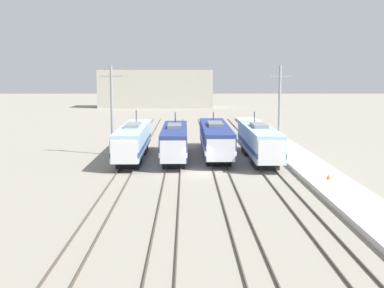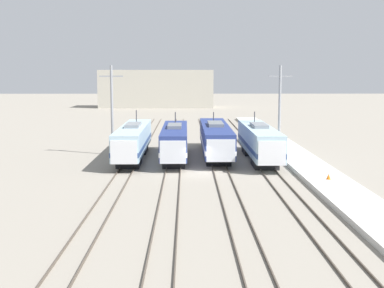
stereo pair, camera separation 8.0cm
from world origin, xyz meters
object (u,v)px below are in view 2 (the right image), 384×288
at_px(catenary_tower_right, 280,108).
at_px(catenary_tower_left, 112,108).
at_px(locomotive_far_left, 133,141).
at_px(locomotive_far_right, 260,142).
at_px(locomotive_center_right, 216,139).
at_px(locomotive_center_left, 175,142).
at_px(traffic_cone, 329,177).

bearing_deg(catenary_tower_right, catenary_tower_left, 180.00).
xyz_separation_m(locomotive_far_left, locomotive_far_right, (13.95, -1.10, 0.02)).
height_order(locomotive_far_right, catenary_tower_left, catenary_tower_left).
relative_size(locomotive_far_left, catenary_tower_right, 1.77).
bearing_deg(locomotive_center_right, catenary_tower_right, 12.52).
height_order(locomotive_center_left, locomotive_center_right, locomotive_center_left).
relative_size(locomotive_center_left, catenary_tower_right, 1.64).
xyz_separation_m(catenary_tower_right, traffic_cone, (1.35, -17.20, -4.82)).
relative_size(locomotive_center_right, locomotive_far_right, 1.08).
relative_size(catenary_tower_left, traffic_cone, 21.01).
bearing_deg(catenary_tower_right, traffic_cone, -85.51).
xyz_separation_m(locomotive_center_right, traffic_cone, (8.92, -15.52, -1.35)).
height_order(locomotive_far_right, catenary_tower_right, catenary_tower_right).
bearing_deg(locomotive_far_right, catenary_tower_right, 57.55).
height_order(locomotive_center_left, locomotive_far_right, locomotive_far_right).
distance_m(locomotive_far_left, traffic_cone, 22.84).
relative_size(locomotive_far_left, catenary_tower_left, 1.77).
xyz_separation_m(locomotive_center_left, locomotive_far_right, (9.30, -0.60, 0.05)).
xyz_separation_m(locomotive_center_left, catenary_tower_left, (-7.40, 4.00, 3.47)).
relative_size(locomotive_center_left, locomotive_center_right, 0.86).
bearing_deg(locomotive_far_right, catenary_tower_left, 164.60).
height_order(catenary_tower_left, catenary_tower_right, same).
bearing_deg(traffic_cone, locomotive_center_right, 119.90).
bearing_deg(catenary_tower_right, locomotive_center_right, -167.48).
distance_m(locomotive_far_right, traffic_cone, 13.38).
height_order(locomotive_far_left, locomotive_center_right, locomotive_far_left).
distance_m(locomotive_far_left, locomotive_far_right, 13.99).
distance_m(locomotive_center_left, locomotive_center_right, 5.19).
bearing_deg(catenary_tower_left, catenary_tower_right, 0.00).
relative_size(locomotive_far_left, locomotive_center_right, 0.93).
distance_m(locomotive_center_left, traffic_cone, 18.99).
bearing_deg(locomotive_center_left, locomotive_far_right, -3.70).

